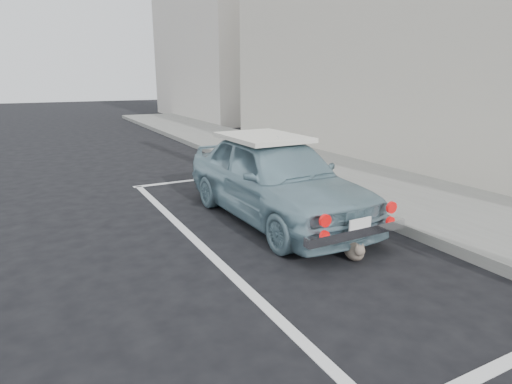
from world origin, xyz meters
TOP-DOWN VIEW (x-y plane):
  - ground at (0.00, 0.00)m, footprint 80.00×80.00m
  - sidewalk at (3.20, 2.00)m, footprint 2.80×40.00m
  - shop_building at (6.33, 4.00)m, footprint 3.50×18.00m
  - building_far at (6.35, 20.00)m, footprint 3.50×10.00m
  - pline_front at (0.50, 6.50)m, footprint 3.00×0.12m
  - pline_side at (-0.90, 3.00)m, footprint 0.12×7.00m
  - retro_coupe at (0.56, 3.46)m, footprint 1.64×3.92m
  - cat at (0.62, 1.60)m, footprint 0.32×0.48m

SIDE VIEW (x-z plane):
  - ground at x=0.00m, z-range 0.00..0.00m
  - pline_front at x=0.50m, z-range 0.00..0.01m
  - pline_side at x=-0.90m, z-range 0.00..0.01m
  - sidewalk at x=3.20m, z-range 0.00..0.15m
  - cat at x=0.62m, z-range -0.01..0.26m
  - retro_coupe at x=0.56m, z-range 0.01..1.33m
  - shop_building at x=6.33m, z-range -0.01..6.99m
  - building_far at x=6.35m, z-range 0.00..8.00m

